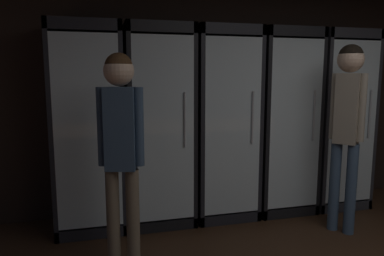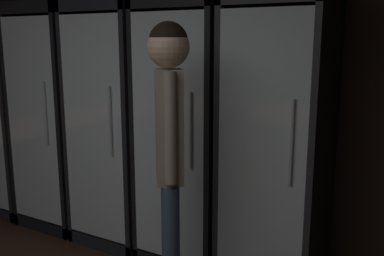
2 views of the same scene
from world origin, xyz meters
name	(u,v)px [view 1 (image 1 of 2)]	position (x,y,z in m)	size (l,w,h in m)	color
wall_back	(269,81)	(0.00, 3.03, 1.40)	(6.00, 0.06, 2.80)	black
cooler_far_left	(89,130)	(-2.00, 2.73, 0.95)	(0.64, 0.60, 1.94)	black
cooler_left	(158,128)	(-1.34, 2.74, 0.95)	(0.64, 0.60, 1.94)	black
cooler_center	(222,126)	(-0.67, 2.74, 0.94)	(0.64, 0.60, 1.94)	black
cooler_right	(280,123)	(-0.01, 2.74, 0.95)	(0.64, 0.60, 1.94)	black
cooler_far_right	(333,121)	(0.66, 2.74, 0.95)	(0.64, 0.60, 1.94)	#2B2B30
shopper_near	(121,136)	(-1.76, 1.81, 1.03)	(0.32, 0.21, 1.62)	#72604C
shopper_far	(347,113)	(0.27, 2.01, 1.13)	(0.24, 0.26, 1.73)	#384C66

